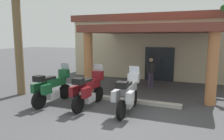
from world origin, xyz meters
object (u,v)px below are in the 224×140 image
motel_building (166,45)px  pedestrian (151,70)px  motorcycle_silver (128,94)px  motorcycle_maroon (88,90)px  motorcycle_green (52,87)px

motel_building → pedestrian: (-0.03, -4.84, -1.24)m
motorcycle_silver → pedestrian: 4.40m
motorcycle_maroon → pedestrian: motorcycle_maroon is taller
motel_building → pedestrian: bearing=-91.6°
motorcycle_green → pedestrian: (3.06, 4.58, 0.22)m
motorcycle_green → pedestrian: 5.51m
motorcycle_green → motorcycle_maroon: bearing=-80.2°
pedestrian → motel_building: bearing=125.6°
motorcycle_maroon → motorcycle_green: bearing=97.5°
pedestrian → motorcycle_green: bearing=-87.8°
pedestrian → motorcycle_maroon: bearing=-72.3°
motorcycle_silver → motel_building: bearing=-1.2°
motorcycle_silver → pedestrian: bearing=0.1°
motorcycle_maroon → motel_building: bearing=-7.4°
motel_building → motorcycle_green: (-3.09, -9.42, -1.46)m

